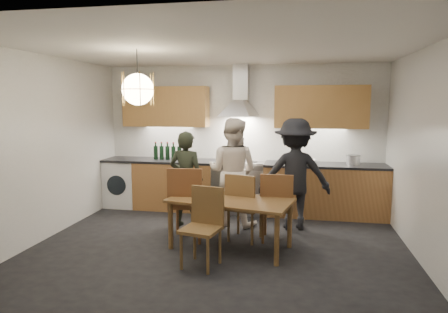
% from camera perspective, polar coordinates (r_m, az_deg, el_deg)
% --- Properties ---
extents(ground, '(5.00, 5.00, 0.00)m').
position_cam_1_polar(ground, '(5.39, -1.00, -13.31)').
color(ground, black).
rests_on(ground, ground).
extents(room_shell, '(5.02, 4.52, 2.61)m').
position_cam_1_polar(room_shell, '(5.04, -1.05, 5.12)').
color(room_shell, white).
rests_on(room_shell, ground).
extents(counter_run, '(5.00, 0.62, 0.90)m').
position_cam_1_polar(counter_run, '(7.11, 2.37, -4.34)').
color(counter_run, '#B87F47').
rests_on(counter_run, ground).
extents(range_stove, '(0.90, 0.60, 0.92)m').
position_cam_1_polar(range_stove, '(7.11, 2.17, -4.41)').
color(range_stove, silver).
rests_on(range_stove, ground).
extents(wall_fixtures, '(4.30, 0.54, 1.10)m').
position_cam_1_polar(wall_fixtures, '(7.07, 2.38, 7.22)').
color(wall_fixtures, tan).
rests_on(wall_fixtures, ground).
extents(pendant_lamp, '(0.43, 0.43, 0.70)m').
position_cam_1_polar(pendant_lamp, '(5.24, -12.21, 9.35)').
color(pendant_lamp, black).
rests_on(pendant_lamp, ground).
extents(dining_table, '(1.72, 1.11, 0.67)m').
position_cam_1_polar(dining_table, '(5.31, 0.92, -6.92)').
color(dining_table, brown).
rests_on(dining_table, ground).
extents(chair_back_left, '(0.52, 0.52, 1.06)m').
position_cam_1_polar(chair_back_left, '(5.58, -5.39, -6.11)').
color(chair_back_left, brown).
rests_on(chair_back_left, ground).
extents(chair_back_mid, '(0.53, 0.53, 0.96)m').
position_cam_1_polar(chair_back_mid, '(5.58, 2.68, -6.65)').
color(chair_back_mid, brown).
rests_on(chair_back_mid, ground).
extents(chair_back_right, '(0.45, 0.45, 0.98)m').
position_cam_1_polar(chair_back_right, '(5.58, 7.56, -6.60)').
color(chair_back_right, brown).
rests_on(chair_back_right, ground).
extents(chair_front, '(0.50, 0.50, 0.93)m').
position_cam_1_polar(chair_front, '(4.83, -2.88, -9.16)').
color(chair_front, brown).
rests_on(chair_front, ground).
extents(person_left, '(0.59, 0.43, 1.50)m').
position_cam_1_polar(person_left, '(6.22, -5.40, -3.27)').
color(person_left, black).
rests_on(person_left, ground).
extents(person_mid, '(0.94, 0.80, 1.70)m').
position_cam_1_polar(person_mid, '(6.31, 1.22, -2.19)').
color(person_mid, beige).
rests_on(person_mid, ground).
extents(person_right, '(1.17, 0.76, 1.70)m').
position_cam_1_polar(person_right, '(6.19, 10.09, -2.49)').
color(person_right, black).
rests_on(person_right, ground).
extents(mixing_bowl, '(0.43, 0.43, 0.08)m').
position_cam_1_polar(mixing_bowl, '(6.87, 11.60, -0.75)').
color(mixing_bowl, '#AEADB1').
rests_on(mixing_bowl, counter_run).
extents(stock_pot, '(0.28, 0.28, 0.16)m').
position_cam_1_polar(stock_pot, '(7.02, 18.00, -0.49)').
color(stock_pot, silver).
rests_on(stock_pot, counter_run).
extents(wine_bottles, '(0.64, 0.08, 0.32)m').
position_cam_1_polar(wine_bottles, '(7.31, -7.66, 0.78)').
color(wine_bottles, black).
rests_on(wine_bottles, counter_run).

